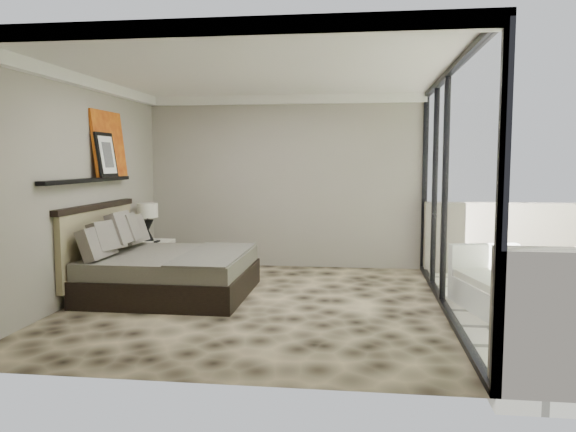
# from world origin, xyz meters

# --- Properties ---
(floor) EXTENTS (5.00, 5.00, 0.00)m
(floor) POSITION_xyz_m (0.00, 0.00, 0.00)
(floor) COLOR black
(floor) RESTS_ON ground
(ceiling) EXTENTS (4.50, 5.00, 0.02)m
(ceiling) POSITION_xyz_m (0.00, 0.00, 2.79)
(ceiling) COLOR silver
(ceiling) RESTS_ON back_wall
(back_wall) EXTENTS (4.50, 0.02, 2.80)m
(back_wall) POSITION_xyz_m (0.00, 2.49, 1.40)
(back_wall) COLOR gray
(back_wall) RESTS_ON floor
(left_wall) EXTENTS (0.02, 5.00, 2.80)m
(left_wall) POSITION_xyz_m (-2.24, 0.00, 1.40)
(left_wall) COLOR gray
(left_wall) RESTS_ON floor
(glass_wall) EXTENTS (0.08, 5.00, 2.80)m
(glass_wall) POSITION_xyz_m (2.25, 0.00, 1.40)
(glass_wall) COLOR white
(glass_wall) RESTS_ON floor
(picture_ledge) EXTENTS (0.12, 2.20, 0.05)m
(picture_ledge) POSITION_xyz_m (-2.18, 0.10, 1.50)
(picture_ledge) COLOR black
(picture_ledge) RESTS_ON left_wall
(bed) EXTENTS (2.04, 1.98, 1.13)m
(bed) POSITION_xyz_m (-1.30, 0.32, 0.33)
(bed) COLOR black
(bed) RESTS_ON floor
(nightstand) EXTENTS (0.72, 0.72, 0.58)m
(nightstand) POSITION_xyz_m (-1.94, 1.56, 0.29)
(nightstand) COLOR black
(nightstand) RESTS_ON floor
(table_lamp) EXTENTS (0.32, 0.32, 0.58)m
(table_lamp) POSITION_xyz_m (-2.00, 1.58, 0.89)
(table_lamp) COLOR black
(table_lamp) RESTS_ON nightstand
(abstract_canvas) EXTENTS (0.13, 0.90, 0.90)m
(abstract_canvas) POSITION_xyz_m (-2.19, 0.73, 1.97)
(abstract_canvas) COLOR #B64C0F
(abstract_canvas) RESTS_ON picture_ledge
(framed_print) EXTENTS (0.11, 0.50, 0.60)m
(framed_print) POSITION_xyz_m (-2.14, 0.52, 1.82)
(framed_print) COLOR black
(framed_print) RESTS_ON picture_ledge
(lounger) EXTENTS (1.28, 1.95, 0.70)m
(lounger) POSITION_xyz_m (2.98, -0.12, 0.22)
(lounger) COLOR white
(lounger) RESTS_ON terrace_slab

